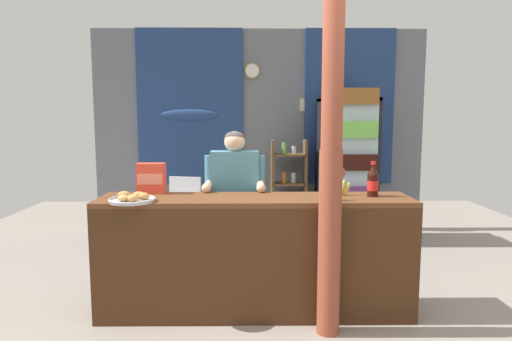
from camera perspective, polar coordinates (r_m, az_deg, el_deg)
The scene contains 13 objects.
ground_plane at distance 4.61m, azimuth 0.90°, elevation -13.63°, with size 8.24×8.24×0.00m, color gray.
back_wall_curtained at distance 6.27m, azimuth 0.49°, elevation 5.43°, with size 4.60×0.22×2.82m.
stall_counter at distance 3.59m, azimuth -0.06°, elevation -9.85°, with size 2.54×0.53×0.97m.
timber_post at distance 3.23m, azimuth 9.66°, elevation 1.66°, with size 0.19×0.17×2.77m.
drink_fridge at distance 5.85m, azimuth 11.67°, elevation 1.44°, with size 0.72×0.69×1.97m.
bottle_shelf_rack at distance 6.01m, azimuth 4.22°, elevation -2.08°, with size 0.48×0.28×1.31m.
plastic_lawn_chair at distance 5.66m, azimuth -9.52°, elevation -4.66°, with size 0.52×0.52×0.86m.
shopkeeper at distance 4.09m, azimuth -2.75°, elevation -2.58°, with size 0.55×0.42×1.49m.
soda_bottle_cola at distance 3.74m, azimuth 14.83°, elevation -1.38°, with size 0.09×0.09×0.29m.
soda_bottle_orange_soda at distance 3.49m, azimuth 9.32°, elevation -2.32°, with size 0.07×0.07×0.22m.
snack_box_crackers at distance 3.87m, azimuth -13.34°, elevation -0.98°, with size 0.23×0.12×0.26m.
pastry_tray at distance 3.53m, azimuth -15.65°, elevation -3.54°, with size 0.36×0.36×0.07m.
banana_bunch at distance 3.73m, azimuth 10.30°, elevation -2.26°, with size 0.26×0.05×0.16m.
Camera 1 is at (-0.12, -3.05, 1.61)m, focal length 31.04 mm.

